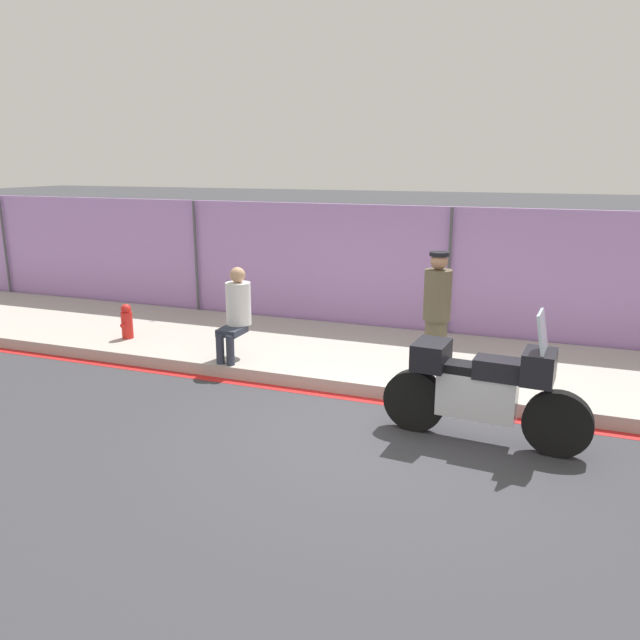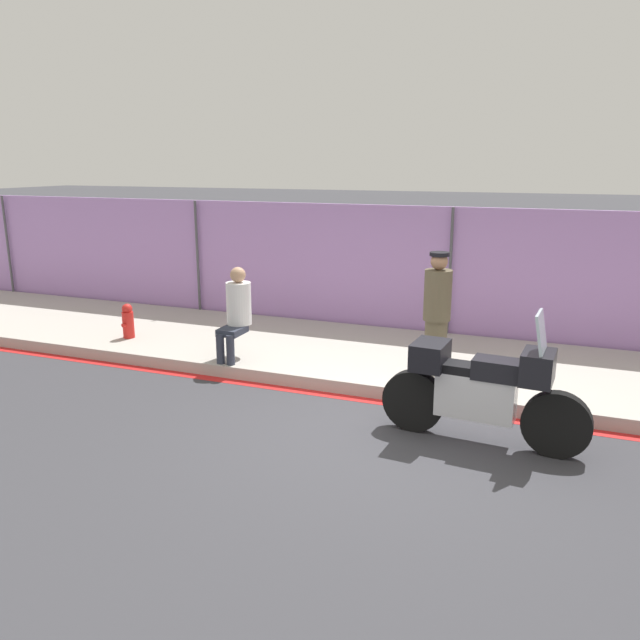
{
  "view_description": "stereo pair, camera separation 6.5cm",
  "coord_description": "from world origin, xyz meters",
  "px_view_note": "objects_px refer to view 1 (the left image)",
  "views": [
    {
      "loc": [
        1.63,
        -6.39,
        3.03
      ],
      "look_at": [
        -1.38,
        1.55,
        0.87
      ],
      "focal_mm": 35.0,
      "sensor_mm": 36.0,
      "label": 1
    },
    {
      "loc": [
        1.7,
        -6.37,
        3.03
      ],
      "look_at": [
        -1.38,
        1.55,
        0.87
      ],
      "focal_mm": 35.0,
      "sensor_mm": 36.0,
      "label": 2
    }
  ],
  "objects_px": {
    "motorcycle": "(482,388)",
    "person_seated_on_curb": "(236,308)",
    "officer_standing": "(437,310)",
    "fire_hydrant": "(127,321)"
  },
  "relations": [
    {
      "from": "motorcycle",
      "to": "person_seated_on_curb",
      "type": "xyz_separation_m",
      "value": [
        -3.71,
        1.31,
        0.3
      ]
    },
    {
      "from": "motorcycle",
      "to": "officer_standing",
      "type": "height_order",
      "value": "officer_standing"
    },
    {
      "from": "motorcycle",
      "to": "person_seated_on_curb",
      "type": "height_order",
      "value": "motorcycle"
    },
    {
      "from": "motorcycle",
      "to": "person_seated_on_curb",
      "type": "bearing_deg",
      "value": 165.0
    },
    {
      "from": "officer_standing",
      "to": "person_seated_on_curb",
      "type": "distance_m",
      "value": 2.91
    },
    {
      "from": "person_seated_on_curb",
      "to": "officer_standing",
      "type": "bearing_deg",
      "value": 10.76
    },
    {
      "from": "motorcycle",
      "to": "fire_hydrant",
      "type": "distance_m",
      "value": 6.13
    },
    {
      "from": "officer_standing",
      "to": "fire_hydrant",
      "type": "distance_m",
      "value": 5.1
    },
    {
      "from": "person_seated_on_curb",
      "to": "fire_hydrant",
      "type": "distance_m",
      "value": 2.27
    },
    {
      "from": "fire_hydrant",
      "to": "officer_standing",
      "type": "bearing_deg",
      "value": 3.07
    }
  ]
}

